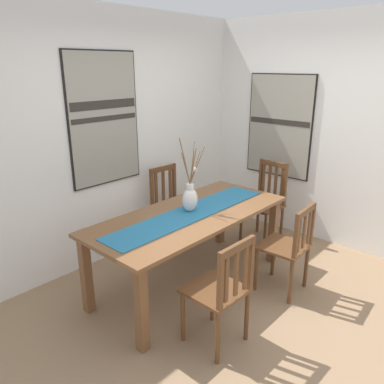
# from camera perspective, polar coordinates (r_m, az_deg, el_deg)

# --- Properties ---
(ground_plane) EXTENTS (6.40, 6.40, 0.03)m
(ground_plane) POSITION_cam_1_polar(r_m,az_deg,el_deg) (3.68, 9.13, -17.07)
(ground_plane) COLOR #8E7051
(wall_back) EXTENTS (6.40, 0.12, 2.70)m
(wall_back) POSITION_cam_1_polar(r_m,az_deg,el_deg) (4.34, -11.02, 8.14)
(wall_back) COLOR silver
(wall_back) RESTS_ON ground_plane
(wall_side) EXTENTS (0.12, 6.40, 2.70)m
(wall_side) POSITION_cam_1_polar(r_m,az_deg,el_deg) (4.74, 22.62, 7.94)
(wall_side) COLOR silver
(wall_side) RESTS_ON ground_plane
(dining_table) EXTENTS (2.07, 0.90, 0.77)m
(dining_table) POSITION_cam_1_polar(r_m,az_deg,el_deg) (3.67, -0.24, -4.70)
(dining_table) COLOR brown
(dining_table) RESTS_ON ground_plane
(table_runner) EXTENTS (1.90, 0.36, 0.01)m
(table_runner) POSITION_cam_1_polar(r_m,az_deg,el_deg) (3.62, -0.25, -3.17)
(table_runner) COLOR #236B93
(table_runner) RESTS_ON dining_table
(centerpiece_vase) EXTENTS (0.24, 0.18, 0.72)m
(centerpiece_vase) POSITION_cam_1_polar(r_m,az_deg,el_deg) (3.63, -0.28, -0.81)
(centerpiece_vase) COLOR silver
(centerpiece_vase) RESTS_ON dining_table
(chair_0) EXTENTS (0.44, 0.44, 0.99)m
(chair_0) POSITION_cam_1_polar(r_m,az_deg,el_deg) (4.77, 11.06, -1.34)
(chair_0) COLOR brown
(chair_0) RESTS_ON ground_plane
(chair_1) EXTENTS (0.44, 0.44, 0.97)m
(chair_1) POSITION_cam_1_polar(r_m,az_deg,el_deg) (4.56, -3.19, -2.14)
(chair_1) COLOR brown
(chair_1) RESTS_ON ground_plane
(chair_2) EXTENTS (0.45, 0.45, 0.90)m
(chair_2) POSITION_cam_1_polar(r_m,az_deg,el_deg) (3.74, 14.36, -7.94)
(chair_2) COLOR brown
(chair_2) RESTS_ON ground_plane
(chair_3) EXTENTS (0.43, 0.43, 0.93)m
(chair_3) POSITION_cam_1_polar(r_m,az_deg,el_deg) (2.98, 4.39, -14.60)
(chair_3) COLOR brown
(chair_3) RESTS_ON ground_plane
(painting_on_back_wall) EXTENTS (0.86, 0.05, 1.38)m
(painting_on_back_wall) POSITION_cam_1_polar(r_m,az_deg,el_deg) (4.12, -13.16, 10.64)
(painting_on_back_wall) COLOR black
(painting_on_side_wall) EXTENTS (0.05, 0.90, 1.30)m
(painting_on_side_wall) POSITION_cam_1_polar(r_m,az_deg,el_deg) (5.03, 13.08, 9.67)
(painting_on_side_wall) COLOR black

